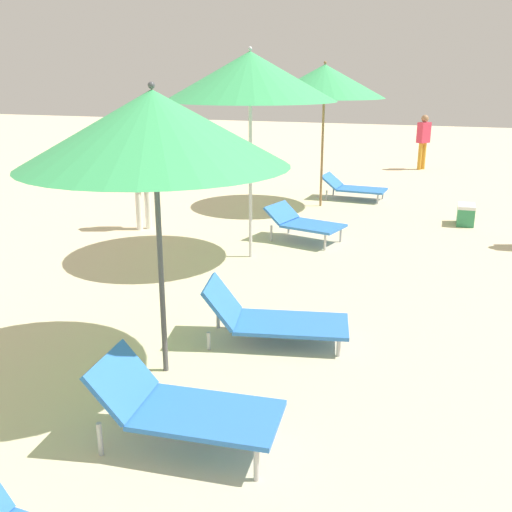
{
  "coord_description": "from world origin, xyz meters",
  "views": [
    {
      "loc": [
        2.08,
        6.64,
        2.69
      ],
      "look_at": [
        0.2,
        12.03,
        0.9
      ],
      "focal_mm": 40.86,
      "sensor_mm": 36.0,
      "label": 1
    }
  ],
  "objects": [
    {
      "name": "lounger_fourth_shoreside",
      "position": [
        0.39,
        11.96,
        0.27
      ],
      "size": [
        1.58,
        0.93,
        0.64
      ],
      "rotation": [
        0.0,
        0.0,
        0.22
      ],
      "color": "blue",
      "rests_on": "ground"
    },
    {
      "name": "person_walking_mid",
      "position": [
        -3.2,
        15.62,
        1.0
      ],
      "size": [
        0.4,
        0.42,
        1.65
      ],
      "rotation": [
        0.0,
        0.0,
        2.43
      ],
      "color": "silver",
      "rests_on": "ground"
    },
    {
      "name": "umbrella_fourth",
      "position": [
        -0.36,
        11.03,
        2.25
      ],
      "size": [
        2.31,
        2.31,
        2.63
      ],
      "color": "#4C4C51",
      "rests_on": "ground"
    },
    {
      "name": "lounger_fifth_shoreside",
      "position": [
        -0.27,
        15.8,
        0.32
      ],
      "size": [
        1.37,
        0.96,
        0.58
      ],
      "rotation": [
        0.0,
        0.0,
        -0.24
      ],
      "color": "blue",
      "rests_on": "ground"
    },
    {
      "name": "umbrella_farthest",
      "position": [
        -0.63,
        18.56,
        2.55
      ],
      "size": [
        2.44,
        2.44,
        2.93
      ],
      "color": "olive",
      "rests_on": "ground"
    },
    {
      "name": "person_walking_far",
      "position": [
        1.01,
        24.38,
        0.94
      ],
      "size": [
        0.39,
        0.42,
        1.57
      ],
      "rotation": [
        0.0,
        0.0,
        2.5
      ],
      "color": "orange",
      "rests_on": "ground"
    },
    {
      "name": "lounger_farthest_shoreside",
      "position": [
        -0.11,
        19.47,
        0.27
      ],
      "size": [
        1.43,
        0.76,
        0.54
      ],
      "rotation": [
        0.0,
        0.0,
        -0.06
      ],
      "color": "blue",
      "rests_on": "ground"
    },
    {
      "name": "lounger_fourth_inland",
      "position": [
        0.31,
        10.03,
        0.34
      ],
      "size": [
        1.42,
        0.75,
        0.67
      ],
      "rotation": [
        0.0,
        0.0,
        0.1
      ],
      "color": "blue",
      "rests_on": "ground"
    },
    {
      "name": "cooler_box",
      "position": [
        2.28,
        17.89,
        0.19
      ],
      "size": [
        0.32,
        0.52,
        0.38
      ],
      "color": "#338C59",
      "rests_on": "ground"
    },
    {
      "name": "umbrella_fifth",
      "position": [
        -0.82,
        14.68,
        2.65
      ],
      "size": [
        2.47,
        2.47,
        3.05
      ],
      "color": "silver",
      "rests_on": "ground"
    }
  ]
}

